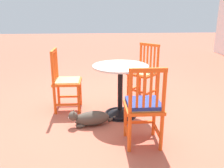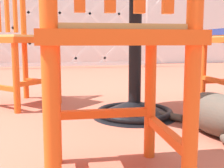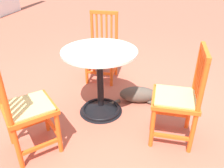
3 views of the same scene
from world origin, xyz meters
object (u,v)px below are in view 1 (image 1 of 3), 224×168
(cafe_table, at_px, (120,96))
(orange_chair_by_planter, at_px, (65,82))
(orange_chair_at_corner, at_px, (144,73))
(orange_chair_near_fence, at_px, (144,107))
(tabby_cat, at_px, (90,118))

(cafe_table, bearing_deg, orange_chair_by_planter, -109.30)
(orange_chair_by_planter, height_order, orange_chair_at_corner, same)
(cafe_table, distance_m, orange_chair_at_corner, 0.84)
(orange_chair_by_planter, xyz_separation_m, orange_chair_near_fence, (1.06, 0.95, 0.01))
(orange_chair_by_planter, height_order, tabby_cat, orange_chair_by_planter)
(orange_chair_by_planter, distance_m, orange_chair_at_corner, 1.31)
(orange_chair_near_fence, distance_m, tabby_cat, 0.86)
(cafe_table, distance_m, orange_chair_by_planter, 0.84)
(cafe_table, bearing_deg, orange_chair_at_corner, 145.52)
(orange_chair_near_fence, bearing_deg, cafe_table, -167.78)
(orange_chair_near_fence, bearing_deg, tabby_cat, -130.05)
(orange_chair_by_planter, distance_m, tabby_cat, 0.74)
(orange_chair_at_corner, relative_size, tabby_cat, 1.30)
(cafe_table, xyz_separation_m, orange_chair_at_corner, (-0.68, 0.47, 0.15))
(orange_chair_by_planter, relative_size, orange_chair_near_fence, 1.00)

